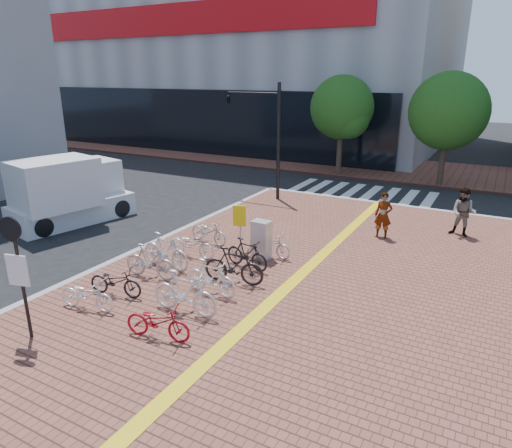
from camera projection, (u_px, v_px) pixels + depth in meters
The scene contains 25 objects.
ground at pixel (205, 295), 13.19m from camera, with size 120.00×120.00×0.00m, color black.
tactile_strip at pixel (136, 426), 8.07m from camera, with size 0.40×34.00×0.01m, color gold.
kerb_north at pixel (400, 206), 21.81m from camera, with size 14.00×0.25×0.15m, color gray.
far_sidewalk at pixel (384, 168), 30.67m from camera, with size 70.00×8.00×0.15m, color brown.
crosswalk at pixel (361, 193), 24.63m from camera, with size 7.50×4.00×0.01m.
street_trees at pixel (469, 114), 24.16m from camera, with size 16.20×4.60×6.35m.
bike_0 at pixel (87, 294), 11.99m from camera, with size 0.56×1.62×0.85m, color white.
bike_1 at pixel (115, 281), 12.74m from camera, with size 0.57×1.62×0.85m, color black.
bike_2 at pixel (150, 262), 13.82m from camera, with size 0.50×1.78×1.07m, color #A8A8AC.
bike_3 at pixel (166, 251), 14.54m from camera, with size 0.54×1.91×1.15m, color silver.
bike_4 at pixel (192, 244), 15.46m from camera, with size 0.60×1.73×0.91m, color silver.
bike_5 at pixel (209, 232), 16.74m from camera, with size 0.59×1.69×0.89m, color #B4B5B9.
bike_6 at pixel (158, 322), 10.65m from camera, with size 0.58×1.65×0.87m, color #A30B1B.
bike_7 at pixel (185, 293), 11.73m from camera, with size 0.55×1.94×1.17m, color silver.
bike_8 at pixel (211, 277), 12.79m from camera, with size 0.48×1.70×1.02m, color white.
bike_9 at pixel (234, 266), 13.45m from camera, with size 0.53×1.86×1.12m, color black.
bike_10 at pixel (247, 254), 14.54m from camera, with size 0.46×1.63×0.98m, color black.
bike_11 at pixel (270, 244), 15.52m from camera, with size 0.57×1.63×0.86m, color silver.
pedestrian_a at pixel (383, 215), 17.19m from camera, with size 0.64×0.42×1.76m, color gray.
pedestrian_b at pixel (464, 212), 17.34m from camera, with size 0.91×0.71×1.88m, color #464958.
utility_box at pixel (261, 240), 15.26m from camera, with size 0.61×0.44×1.33m, color silver.
yellow_sign at pixel (240, 220), 15.68m from camera, with size 0.45×0.18×1.68m.
notice_sign at pixel (17, 264), 10.22m from camera, with size 0.55×0.20×3.01m.
traffic_light_pole at pixel (255, 119), 22.24m from camera, with size 3.00×1.16×5.60m.
box_truck at pixel (69, 192), 19.34m from camera, with size 3.15×5.28×2.86m.
Camera 1 is at (7.00, -9.72, 6.08)m, focal length 32.00 mm.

